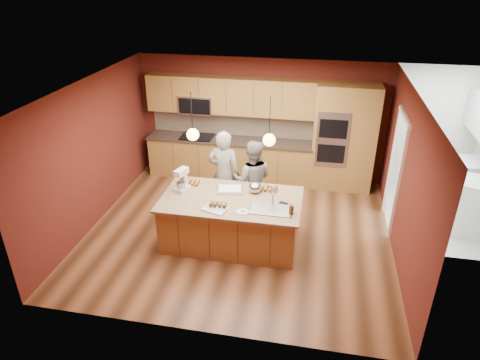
% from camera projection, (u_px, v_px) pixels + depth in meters
% --- Properties ---
extents(floor, '(5.50, 5.50, 0.00)m').
position_uv_depth(floor, '(239.00, 231.00, 8.00)').
color(floor, '#442815').
rests_on(floor, ground).
extents(ceiling, '(5.50, 5.50, 0.00)m').
position_uv_depth(ceiling, '(239.00, 88.00, 6.77)').
color(ceiling, silver).
rests_on(ceiling, ground).
extents(wall_back, '(5.50, 0.00, 5.50)m').
position_uv_depth(wall_back, '(260.00, 119.00, 9.57)').
color(wall_back, '#521B15').
rests_on(wall_back, ground).
extents(wall_front, '(5.50, 0.00, 5.50)m').
position_uv_depth(wall_front, '(199.00, 251.00, 5.20)').
color(wall_front, '#521B15').
rests_on(wall_front, ground).
extents(wall_left, '(0.00, 5.00, 5.00)m').
position_uv_depth(wall_left, '(92.00, 153.00, 7.85)').
color(wall_left, '#521B15').
rests_on(wall_left, ground).
extents(wall_right, '(0.00, 5.00, 5.00)m').
position_uv_depth(wall_right, '(405.00, 179.00, 6.92)').
color(wall_right, '#521B15').
rests_on(wall_right, ground).
extents(cabinet_run, '(3.74, 0.64, 2.30)m').
position_uv_depth(cabinet_run, '(228.00, 136.00, 9.63)').
color(cabinet_run, olive).
rests_on(cabinet_run, floor).
extents(oven_column, '(1.30, 0.62, 2.30)m').
position_uv_depth(oven_column, '(344.00, 138.00, 9.08)').
color(oven_column, olive).
rests_on(oven_column, floor).
extents(doorway_trim, '(0.08, 1.11, 2.20)m').
position_uv_depth(doorway_trim, '(395.00, 174.00, 7.76)').
color(doorway_trim, white).
rests_on(doorway_trim, wall_right).
extents(pendant_left, '(0.20, 0.20, 0.80)m').
position_uv_depth(pendant_left, '(193.00, 134.00, 6.90)').
color(pendant_left, black).
rests_on(pendant_left, ceiling).
extents(pendant_right, '(0.20, 0.20, 0.80)m').
position_uv_depth(pendant_right, '(269.00, 140.00, 6.69)').
color(pendant_right, black).
rests_on(pendant_right, ceiling).
extents(island, '(2.39, 1.34, 1.26)m').
position_uv_depth(island, '(232.00, 220.00, 7.49)').
color(island, olive).
rests_on(island, floor).
extents(person_left, '(0.67, 0.47, 1.74)m').
position_uv_depth(person_left, '(224.00, 174.00, 8.17)').
color(person_left, black).
rests_on(person_left, floor).
extents(person_right, '(0.82, 0.67, 1.59)m').
position_uv_depth(person_right, '(252.00, 180.00, 8.11)').
color(person_right, gray).
rests_on(person_right, floor).
extents(stand_mixer, '(0.29, 0.34, 0.40)m').
position_uv_depth(stand_mixer, '(182.00, 181.00, 7.51)').
color(stand_mixer, silver).
rests_on(stand_mixer, island).
extents(sheet_cake, '(0.50, 0.40, 0.05)m').
position_uv_depth(sheet_cake, '(230.00, 189.00, 7.54)').
color(sheet_cake, silver).
rests_on(sheet_cake, island).
extents(cooling_rack, '(0.47, 0.40, 0.02)m').
position_uv_depth(cooling_rack, '(215.00, 209.00, 6.98)').
color(cooling_rack, '#ACADB2').
rests_on(cooling_rack, island).
extents(mixing_bowl, '(0.23, 0.23, 0.20)m').
position_uv_depth(mixing_bowl, '(255.00, 188.00, 7.46)').
color(mixing_bowl, '#ACAFB3').
rests_on(mixing_bowl, island).
extents(plate, '(0.20, 0.20, 0.01)m').
position_uv_depth(plate, '(243.00, 212.00, 6.90)').
color(plate, silver).
rests_on(plate, island).
extents(tumbler, '(0.08, 0.08, 0.15)m').
position_uv_depth(tumbler, '(291.00, 210.00, 6.82)').
color(tumbler, '#3A2511').
rests_on(tumbler, island).
extents(phone, '(0.16, 0.12, 0.01)m').
position_uv_depth(phone, '(284.00, 203.00, 7.15)').
color(phone, black).
rests_on(phone, island).
extents(cupcakes_left, '(0.23, 0.23, 0.07)m').
position_uv_depth(cupcakes_left, '(193.00, 182.00, 7.77)').
color(cupcakes_left, '#B27C38').
rests_on(cupcakes_left, island).
extents(cupcakes_rack, '(0.31, 0.15, 0.07)m').
position_uv_depth(cupcakes_rack, '(218.00, 204.00, 7.04)').
color(cupcakes_rack, '#B27C38').
rests_on(cupcakes_rack, island).
extents(cupcakes_right, '(0.30, 0.22, 0.07)m').
position_uv_depth(cupcakes_right, '(268.00, 188.00, 7.56)').
color(cupcakes_right, '#B27C38').
rests_on(cupcakes_right, island).
extents(washer, '(0.80, 0.82, 1.04)m').
position_uv_depth(washer, '(475.00, 207.00, 7.74)').
color(washer, silver).
rests_on(washer, floor).
extents(dryer, '(0.72, 0.74, 1.06)m').
position_uv_depth(dryer, '(461.00, 185.00, 8.48)').
color(dryer, silver).
rests_on(dryer, floor).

